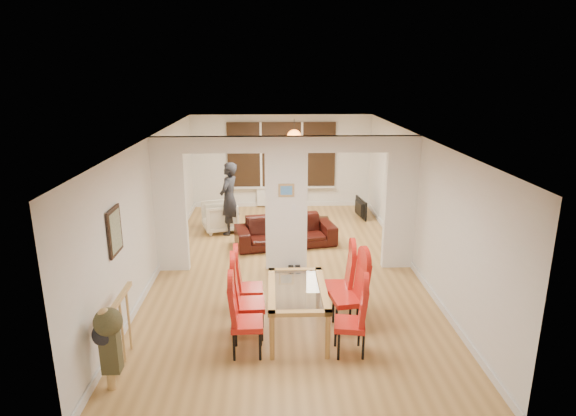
{
  "coord_description": "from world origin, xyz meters",
  "views": [
    {
      "loc": [
        -0.26,
        -8.84,
        3.76
      ],
      "look_at": [
        0.05,
        0.6,
        1.05
      ],
      "focal_mm": 30.0,
      "sensor_mm": 36.0,
      "label": 1
    }
  ],
  "objects_px": {
    "dining_chair_la": "(247,318)",
    "bottle": "(297,214)",
    "dining_table": "(297,310)",
    "dining_chair_rb": "(348,294)",
    "dining_chair_lb": "(249,299)",
    "armchair": "(219,217)",
    "television": "(358,208)",
    "person": "(229,199)",
    "dining_chair_rc": "(338,282)",
    "dining_chair_lc": "(249,284)",
    "sofa": "(285,231)",
    "dining_chair_ra": "(350,319)",
    "coffee_table": "(307,224)",
    "bowl": "(316,217)"
  },
  "relations": [
    {
      "from": "dining_chair_la",
      "to": "person",
      "type": "distance_m",
      "value": 5.14
    },
    {
      "from": "dining_table",
      "to": "dining_chair_la",
      "type": "bearing_deg",
      "value": -142.35
    },
    {
      "from": "dining_chair_lc",
      "to": "dining_table",
      "type": "bearing_deg",
      "value": -39.63
    },
    {
      "from": "dining_table",
      "to": "television",
      "type": "relative_size",
      "value": 1.75
    },
    {
      "from": "television",
      "to": "bottle",
      "type": "bearing_deg",
      "value": 112.65
    },
    {
      "from": "dining_chair_lb",
      "to": "television",
      "type": "distance_m",
      "value": 6.4
    },
    {
      "from": "dining_table",
      "to": "dining_chair_rb",
      "type": "xyz_separation_m",
      "value": [
        0.76,
        0.06,
        0.22
      ]
    },
    {
      "from": "dining_table",
      "to": "dining_chair_rb",
      "type": "distance_m",
      "value": 0.79
    },
    {
      "from": "person",
      "to": "television",
      "type": "xyz_separation_m",
      "value": [
        3.28,
        1.23,
        -0.61
      ]
    },
    {
      "from": "bottle",
      "to": "bowl",
      "type": "height_order",
      "value": "bottle"
    },
    {
      "from": "armchair",
      "to": "bowl",
      "type": "bearing_deg",
      "value": 77.6
    },
    {
      "from": "dining_chair_rb",
      "to": "bottle",
      "type": "xyz_separation_m",
      "value": [
        -0.51,
        4.74,
        -0.17
      ]
    },
    {
      "from": "person",
      "to": "bottle",
      "type": "xyz_separation_m",
      "value": [
        1.62,
        0.27,
        -0.46
      ]
    },
    {
      "from": "dining_chair_ra",
      "to": "dining_chair_rb",
      "type": "xyz_separation_m",
      "value": [
        0.07,
        0.65,
        0.06
      ]
    },
    {
      "from": "dining_table",
      "to": "coffee_table",
      "type": "height_order",
      "value": "dining_table"
    },
    {
      "from": "bottle",
      "to": "coffee_table",
      "type": "bearing_deg",
      "value": 5.36
    },
    {
      "from": "dining_chair_la",
      "to": "television",
      "type": "height_order",
      "value": "dining_chair_la"
    },
    {
      "from": "dining_chair_la",
      "to": "sofa",
      "type": "distance_m",
      "value": 4.31
    },
    {
      "from": "bowl",
      "to": "bottle",
      "type": "bearing_deg",
      "value": -164.27
    },
    {
      "from": "dining_chair_lb",
      "to": "armchair",
      "type": "xyz_separation_m",
      "value": [
        -0.93,
        4.8,
        -0.21
      ]
    },
    {
      "from": "dining_chair_la",
      "to": "television",
      "type": "bearing_deg",
      "value": 65.74
    },
    {
      "from": "dining_chair_rc",
      "to": "coffee_table",
      "type": "bearing_deg",
      "value": 93.63
    },
    {
      "from": "dining_chair_rb",
      "to": "coffee_table",
      "type": "bearing_deg",
      "value": 84.14
    },
    {
      "from": "armchair",
      "to": "bottle",
      "type": "bearing_deg",
      "value": 74.66
    },
    {
      "from": "dining_chair_la",
      "to": "bottle",
      "type": "bearing_deg",
      "value": 78.11
    },
    {
      "from": "dining_chair_la",
      "to": "dining_chair_lb",
      "type": "relative_size",
      "value": 0.94
    },
    {
      "from": "dining_chair_rb",
      "to": "dining_chair_rc",
      "type": "bearing_deg",
      "value": 92.84
    },
    {
      "from": "sofa",
      "to": "television",
      "type": "height_order",
      "value": "sofa"
    },
    {
      "from": "dining_table",
      "to": "coffee_table",
      "type": "relative_size",
      "value": 1.39
    },
    {
      "from": "dining_chair_la",
      "to": "person",
      "type": "xyz_separation_m",
      "value": [
        -0.66,
        5.09,
        0.33
      ]
    },
    {
      "from": "dining_chair_ra",
      "to": "bottle",
      "type": "xyz_separation_m",
      "value": [
        -0.44,
        5.39,
        -0.11
      ]
    },
    {
      "from": "dining_chair_la",
      "to": "dining_chair_rb",
      "type": "xyz_separation_m",
      "value": [
        1.47,
        0.61,
        0.04
      ]
    },
    {
      "from": "dining_chair_lb",
      "to": "armchair",
      "type": "relative_size",
      "value": 1.45
    },
    {
      "from": "dining_chair_la",
      "to": "bottle",
      "type": "height_order",
      "value": "dining_chair_la"
    },
    {
      "from": "dining_chair_lc",
      "to": "dining_chair_rb",
      "type": "height_order",
      "value": "dining_chair_rb"
    },
    {
      "from": "dining_chair_lc",
      "to": "sofa",
      "type": "distance_m",
      "value": 3.24
    },
    {
      "from": "dining_chair_ra",
      "to": "bottle",
      "type": "relative_size",
      "value": 3.36
    },
    {
      "from": "armchair",
      "to": "dining_chair_rb",
      "type": "bearing_deg",
      "value": 10.05
    },
    {
      "from": "dining_chair_la",
      "to": "dining_chair_lb",
      "type": "xyz_separation_m",
      "value": [
        0.0,
        0.49,
        0.03
      ]
    },
    {
      "from": "dining_chair_ra",
      "to": "sofa",
      "type": "distance_m",
      "value": 4.37
    },
    {
      "from": "dining_chair_ra",
      "to": "dining_chair_rb",
      "type": "relative_size",
      "value": 0.9
    },
    {
      "from": "dining_chair_lb",
      "to": "person",
      "type": "height_order",
      "value": "person"
    },
    {
      "from": "dining_chair_la",
      "to": "dining_chair_ra",
      "type": "height_order",
      "value": "dining_chair_la"
    },
    {
      "from": "dining_chair_rb",
      "to": "dining_chair_rc",
      "type": "height_order",
      "value": "dining_chair_rb"
    },
    {
      "from": "dining_chair_lb",
      "to": "person",
      "type": "distance_m",
      "value": 4.65
    },
    {
      "from": "bottle",
      "to": "dining_table",
      "type": "bearing_deg",
      "value": -92.95
    },
    {
      "from": "sofa",
      "to": "coffee_table",
      "type": "height_order",
      "value": "sofa"
    },
    {
      "from": "dining_chair_ra",
      "to": "armchair",
      "type": "bearing_deg",
      "value": 122.69
    },
    {
      "from": "dining_chair_lc",
      "to": "coffee_table",
      "type": "height_order",
      "value": "dining_chair_lc"
    },
    {
      "from": "sofa",
      "to": "television",
      "type": "xyz_separation_m",
      "value": [
        1.98,
        2.06,
        -0.07
      ]
    }
  ]
}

